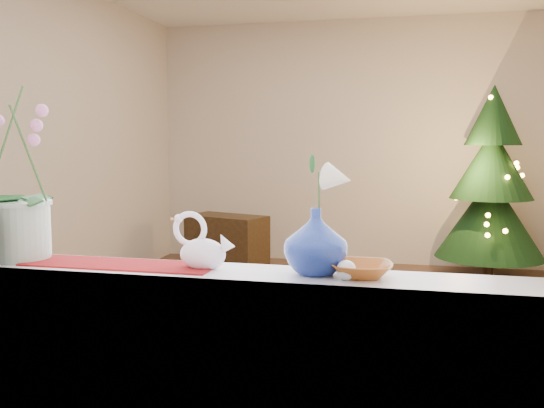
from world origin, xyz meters
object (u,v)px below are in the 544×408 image
(blue_vase, at_px, (316,236))
(paperweight, at_px, (346,270))
(amber_dish, at_px, (361,271))
(orchid_pot, at_px, (16,162))
(xmas_tree, at_px, (491,183))
(side_table, at_px, (227,245))
(swan, at_px, (203,242))

(blue_vase, height_order, paperweight, blue_vase)
(paperweight, bearing_deg, amber_dish, 49.27)
(orchid_pot, relative_size, amber_dish, 4.24)
(xmas_tree, height_order, side_table, xmas_tree)
(orchid_pot, height_order, blue_vase, orchid_pot)
(blue_vase, xyz_separation_m, xmas_tree, (1.04, 4.28, -0.09))
(swan, bearing_deg, blue_vase, 19.17)
(orchid_pot, relative_size, blue_vase, 2.85)
(orchid_pot, distance_m, blue_vase, 1.14)
(xmas_tree, bearing_deg, paperweight, -102.12)
(orchid_pot, xyz_separation_m, swan, (0.73, -0.01, -0.27))
(orchid_pot, distance_m, side_table, 4.08)
(amber_dish, xyz_separation_m, side_table, (-1.71, 3.95, -0.64))
(paperweight, height_order, xmas_tree, xmas_tree)
(paperweight, bearing_deg, swan, 173.72)
(blue_vase, height_order, amber_dish, blue_vase)
(orchid_pot, xyz_separation_m, blue_vase, (1.12, 0.00, -0.23))
(orchid_pot, relative_size, swan, 3.27)
(blue_vase, bearing_deg, swan, -178.44)
(paperweight, distance_m, amber_dish, 0.07)
(amber_dish, distance_m, side_table, 4.35)
(blue_vase, bearing_deg, amber_dish, -5.48)
(blue_vase, relative_size, amber_dish, 1.48)
(swan, xyz_separation_m, blue_vase, (0.39, 0.01, 0.03))
(paperweight, relative_size, xmas_tree, 0.03)
(orchid_pot, distance_m, xmas_tree, 4.81)
(blue_vase, relative_size, side_table, 0.31)
(orchid_pot, height_order, xmas_tree, xmas_tree)
(side_table, bearing_deg, swan, -54.05)
(orchid_pot, distance_m, amber_dish, 1.32)
(orchid_pot, bearing_deg, amber_dish, -0.47)
(side_table, bearing_deg, paperweight, -47.90)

